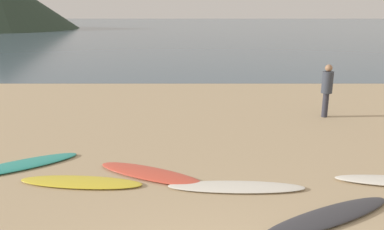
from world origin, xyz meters
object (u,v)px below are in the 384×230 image
Objects in this scene: surfboard_5 at (237,187)px; surfboard_4 at (151,173)px; surfboard_6 at (329,217)px; surfboard_3 at (82,182)px; person_1 at (328,86)px; surfboard_2 at (20,165)px.

surfboard_4 is at bearing 162.55° from surfboard_5.
surfboard_6 is (1.32, -1.05, 0.01)m from surfboard_5.
surfboard_6 is at bearing -36.71° from surfboard_5.
surfboard_3 is 1.02× the size of surfboard_4.
person_1 is at bearing 42.44° from surfboard_3.
surfboard_6 is (2.96, -1.62, 0.00)m from surfboard_4.
surfboard_6 reaches higher than surfboard_2.
surfboard_5 is 1.58× the size of person_1.
surfboard_6 is (5.72, -2.04, 0.01)m from surfboard_2.
surfboard_4 is at bearing -141.58° from person_1.
surfboard_6 reaches higher than surfboard_4.
surfboard_2 reaches higher than surfboard_5.
person_1 is (6.09, 4.57, 0.90)m from surfboard_3.
surfboard_2 is 4.51m from surfboard_5.
surfboard_4 is 0.92× the size of surfboard_5.
surfboard_5 is 1.69m from surfboard_6.
person_1 reaches higher than surfboard_3.
surfboard_2 is 1.02× the size of surfboard_3.
surfboard_3 is 1.48× the size of person_1.
surfboard_3 is 0.93× the size of surfboard_5.
surfboard_4 reaches higher than surfboard_3.
person_1 is at bearing 44.92° from surfboard_6.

